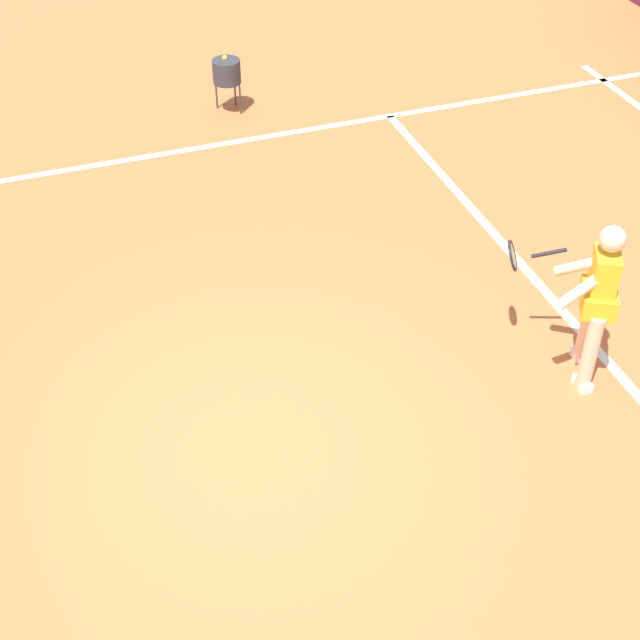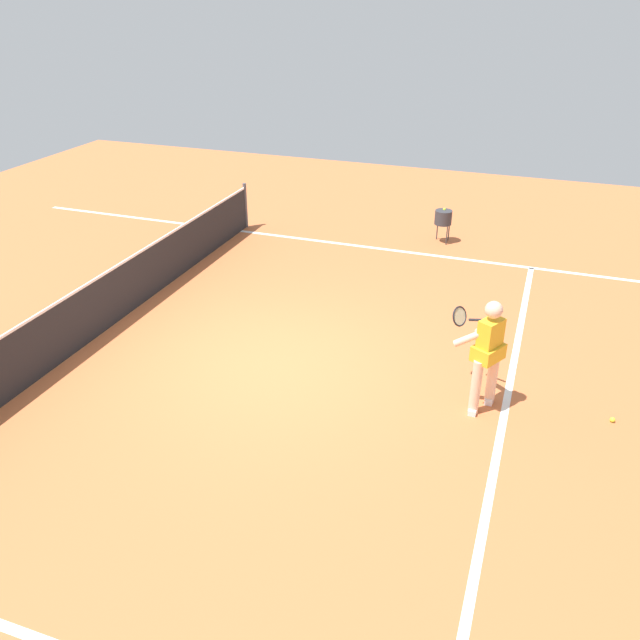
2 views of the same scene
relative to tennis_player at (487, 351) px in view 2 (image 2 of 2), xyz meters
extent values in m
plane|color=#C66638|center=(0.15, 3.02, -0.85)|extent=(23.59, 23.59, 0.00)
cube|color=white|center=(0.15, -0.33, -0.84)|extent=(9.89, 0.10, 0.01)
cube|color=white|center=(5.10, 3.02, -0.84)|extent=(0.10, 16.15, 0.01)
cylinder|color=#4C4C51|center=(5.40, 5.96, -0.34)|extent=(0.08, 0.08, 1.01)
cube|color=#232326|center=(0.15, 5.96, -0.40)|extent=(10.41, 0.02, 0.89)
cube|color=white|center=(0.15, 5.96, 0.06)|extent=(10.41, 0.02, 0.04)
cylinder|color=beige|center=(-0.18, 0.06, -0.46)|extent=(0.13, 0.13, 0.78)
cylinder|color=beige|center=(0.14, -0.11, -0.46)|extent=(0.13, 0.13, 0.78)
cube|color=white|center=(-0.18, 0.06, -0.81)|extent=(0.20, 0.10, 0.08)
cube|color=white|center=(0.14, -0.11, -0.81)|extent=(0.20, 0.10, 0.08)
cube|color=gold|center=(-0.02, -0.02, 0.19)|extent=(0.38, 0.33, 0.52)
cube|color=gold|center=(-0.02, -0.02, -0.01)|extent=(0.48, 0.44, 0.20)
sphere|color=beige|center=(-0.02, -0.02, 0.59)|extent=(0.22, 0.22, 0.22)
cylinder|color=beige|center=(-0.08, 0.18, 0.21)|extent=(0.12, 0.48, 0.37)
cylinder|color=beige|center=(0.18, 0.04, 0.21)|extent=(0.44, 0.36, 0.37)
cylinder|color=black|center=(0.48, 0.19, 0.17)|extent=(0.17, 0.28, 0.14)
torus|color=black|center=(0.62, 0.45, 0.11)|extent=(0.31, 0.24, 0.28)
cylinder|color=beige|center=(0.62, 0.45, 0.11)|extent=(0.25, 0.19, 0.23)
sphere|color=#D1E533|center=(0.21, -1.65, -0.81)|extent=(0.07, 0.07, 0.07)
cylinder|color=#333338|center=(5.94, 1.60, -0.30)|extent=(0.36, 0.36, 0.30)
cylinder|color=#333338|center=(6.07, 1.72, -0.65)|extent=(0.02, 0.02, 0.40)
cylinder|color=#333338|center=(5.81, 1.47, -0.65)|extent=(0.02, 0.02, 0.40)
cylinder|color=#333338|center=(6.07, 1.47, -0.65)|extent=(0.02, 0.02, 0.40)
sphere|color=#D1E533|center=(5.99, 1.60, -0.14)|extent=(0.07, 0.07, 0.07)
camera|label=1|loc=(-4.99, 4.20, 4.75)|focal=52.18mm
camera|label=2|loc=(-7.50, -0.44, 4.19)|focal=36.92mm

